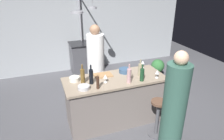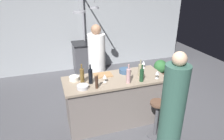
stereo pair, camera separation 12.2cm
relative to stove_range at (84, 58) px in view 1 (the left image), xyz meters
The scene contains 22 objects.
ground_plane 2.49m from the stove_range, 90.00° to the right, with size 9.00×9.00×0.00m, color #4C4C51.
back_wall 0.94m from the stove_range, 90.00° to the left, with size 6.40×0.16×2.60m, color #9EA3A8.
kitchen_island 2.45m from the stove_range, 90.00° to the right, with size 1.80×0.72×0.90m.
stove_range is the anchor object (origin of this frame).
chef 1.64m from the stove_range, 93.68° to the right, with size 0.36×0.36×1.70m.
bar_stool_right 3.12m from the stove_range, 80.14° to the right, with size 0.28×0.28×0.68m.
guest_right 3.48m from the stove_range, 80.72° to the right, with size 0.35×0.35×1.64m.
overhead_pot_rack 1.25m from the stove_range, 102.05° to the right, with size 0.59×1.35×2.17m.
potted_plant 2.09m from the stove_range, 29.91° to the right, with size 0.36×0.36×0.52m.
cutting_board 2.32m from the stove_range, 93.98° to the right, with size 0.32×0.22×0.02m, color #997047.
pepper_mill 2.78m from the stove_range, 98.15° to the right, with size 0.05×0.05×0.21m, color #382319.
wine_bottle_dark 2.60m from the stove_range, 99.97° to the right, with size 0.07×0.07×0.33m.
wine_bottle_amber 2.56m from the stove_range, 103.14° to the right, with size 0.07×0.07×0.33m.
wine_bottle_rose 2.75m from the stove_range, 86.51° to the right, with size 0.07×0.07×0.33m.
wine_bottle_green 2.78m from the stove_range, 81.54° to the right, with size 0.07×0.07×0.30m.
wine_bottle_white 2.59m from the stove_range, 79.23° to the right, with size 0.07×0.07×0.31m.
wine_glass_near_left_guest 2.61m from the stove_range, 94.67° to the right, with size 0.07×0.07×0.15m.
wine_glass_near_right_guest 2.35m from the stove_range, 72.34° to the right, with size 0.07×0.07×0.15m.
wine_glass_by_chef 2.83m from the stove_range, 75.28° to the right, with size 0.07×0.07×0.15m.
mixing_bowl_ceramic 2.45m from the stove_range, 106.60° to the right, with size 0.17×0.17×0.07m, color silver.
mixing_bowl_steel 2.75m from the stove_range, 102.86° to the right, with size 0.19×0.19×0.06m, color #B7B7BC.
mixing_bowl_blue 2.34m from the stove_range, 83.45° to the right, with size 0.21×0.21×0.08m, color #334C6B.
Camera 1 is at (-1.16, -3.00, 2.46)m, focal length 32.53 mm.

